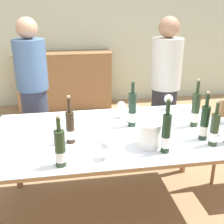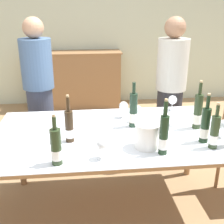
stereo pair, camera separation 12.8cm
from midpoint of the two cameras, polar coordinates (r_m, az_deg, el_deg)
The scene contains 20 objects.
ground_plane at distance 2.72m, azimuth 1.42°, elevation -18.77°, with size 12.00×12.00×0.00m, color #A37F56.
back_wall at distance 5.16m, azimuth -2.98°, elevation 17.30°, with size 8.00×0.10×2.80m.
sideboard_cabinet at distance 5.01m, azimuth -6.87°, elevation 6.51°, with size 1.63×0.46×0.98m.
dining_table at distance 2.33m, azimuth 1.57°, elevation -5.55°, with size 1.93×1.10×0.76m.
ice_bucket at distance 2.06m, azimuth 8.94°, elevation -4.64°, with size 0.19×0.19×0.19m.
wine_bottle_0 at distance 1.98m, azimuth 12.30°, elevation -4.66°, with size 0.06×0.06×0.41m.
wine_bottle_1 at distance 2.38m, azimuth 5.89°, elevation 0.19°, with size 0.07×0.07×0.39m.
wine_bottle_2 at distance 2.46m, azimuth 18.45°, elevation -0.06°, with size 0.07×0.07×0.41m.
wine_bottle_3 at distance 2.13m, azimuth -6.97°, elevation -3.03°, with size 0.07×0.07×0.37m.
wine_bottle_4 at distance 2.17m, azimuth 21.68°, elevation -3.98°, with size 0.07×0.07×0.35m.
wine_bottle_6 at distance 1.85m, azimuth -9.33°, elevation -7.15°, with size 0.07×0.07×0.35m.
wine_bottle_7 at distance 2.24m, azimuth 19.94°, elevation -2.68°, with size 0.07×0.07×0.39m.
wine_glass_0 at distance 2.57m, azimuth 3.78°, elevation 1.12°, with size 0.08×0.08×0.15m.
wine_glass_1 at distance 2.82m, azimuth 13.46°, elevation 2.34°, with size 0.09×0.09×0.15m.
wine_glass_2 at distance 2.49m, azimuth 6.58°, elevation 0.34°, with size 0.08×0.08×0.15m.
wine_glass_3 at distance 1.89m, azimuth -0.02°, elevation -6.78°, with size 0.08×0.08×0.15m.
wine_glass_4 at distance 2.37m, azimuth 23.14°, elevation -2.54°, with size 0.08×0.08×0.15m.
wine_glass_5 at distance 2.26m, azimuth 13.04°, elevation -2.51°, with size 0.08×0.08×0.15m.
person_host at distance 3.15m, azimuth -13.38°, elevation 3.43°, with size 0.33×0.33×1.63m.
person_guest_left at distance 3.19m, azimuth 12.86°, elevation 3.74°, with size 0.33×0.33×1.63m.
Camera 2 is at (-0.22, -2.07, 1.74)m, focal length 45.00 mm.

